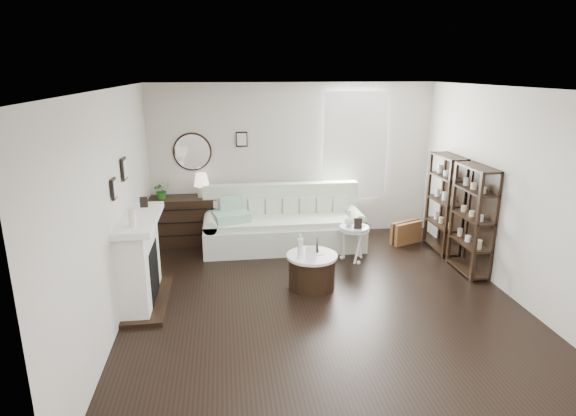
{
  "coord_description": "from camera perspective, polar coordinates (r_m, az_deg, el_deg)",
  "views": [
    {
      "loc": [
        -1.21,
        -5.59,
        2.91
      ],
      "look_at": [
        -0.35,
        0.8,
        1.05
      ],
      "focal_mm": 30.0,
      "sensor_mm": 36.0,
      "label": 1
    }
  ],
  "objects": [
    {
      "name": "room",
      "position": [
        8.61,
        5.52,
        7.29
      ],
      "size": [
        5.5,
        5.5,
        5.5
      ],
      "color": "black",
      "rests_on": "ground"
    },
    {
      "name": "fireplace",
      "position": [
        6.45,
        -17.08,
        -6.21
      ],
      "size": [
        0.5,
        1.4,
        1.84
      ],
      "color": "white",
      "rests_on": "ground"
    },
    {
      "name": "shelf_unit_far",
      "position": [
        8.24,
        18.08,
        0.49
      ],
      "size": [
        0.3,
        0.8,
        1.6
      ],
      "color": "black",
      "rests_on": "ground"
    },
    {
      "name": "shelf_unit_near",
      "position": [
        7.48,
        20.99,
        -1.36
      ],
      "size": [
        0.3,
        0.8,
        1.6
      ],
      "color": "black",
      "rests_on": "ground"
    },
    {
      "name": "sofa",
      "position": [
        8.15,
        -0.58,
        -2.25
      ],
      "size": [
        2.66,
        0.92,
        1.03
      ],
      "color": "beige",
      "rests_on": "ground"
    },
    {
      "name": "quilt",
      "position": [
        7.89,
        -6.75,
        -1.01
      ],
      "size": [
        0.64,
        0.57,
        0.14
      ],
      "primitive_type": "cube",
      "rotation": [
        0.0,
        0.0,
        0.24
      ],
      "color": "#289561",
      "rests_on": "sofa"
    },
    {
      "name": "suitcase",
      "position": [
        8.58,
        13.81,
        -2.84
      ],
      "size": [
        0.6,
        0.4,
        0.38
      ],
      "primitive_type": "cube",
      "rotation": [
        0.0,
        0.0,
        0.41
      ],
      "color": "brown",
      "rests_on": "ground"
    },
    {
      "name": "dresser",
      "position": [
        8.47,
        -12.39,
        -1.44
      ],
      "size": [
        1.22,
        0.52,
        0.81
      ],
      "color": "black",
      "rests_on": "ground"
    },
    {
      "name": "table_lamp",
      "position": [
        8.29,
        -10.2,
        2.68
      ],
      "size": [
        0.34,
        0.34,
        0.41
      ],
      "primitive_type": null,
      "rotation": [
        0.0,
        0.0,
        -0.41
      ],
      "color": "beige",
      "rests_on": "dresser"
    },
    {
      "name": "potted_plant",
      "position": [
        8.31,
        -14.75,
        2.07
      ],
      "size": [
        0.35,
        0.33,
        0.31
      ],
      "primitive_type": "imported",
      "rotation": [
        0.0,
        0.0,
        0.39
      ],
      "color": "#28611B",
      "rests_on": "dresser"
    },
    {
      "name": "drum_table",
      "position": [
        6.68,
        2.83,
        -7.44
      ],
      "size": [
        0.69,
        0.69,
        0.48
      ],
      "rotation": [
        0.0,
        0.0,
        0.03
      ],
      "color": "black",
      "rests_on": "ground"
    },
    {
      "name": "pedestal_table",
      "position": [
        7.55,
        7.86,
        -2.52
      ],
      "size": [
        0.47,
        0.47,
        0.56
      ],
      "rotation": [
        0.0,
        0.0,
        0.2
      ],
      "color": "silver",
      "rests_on": "ground"
    },
    {
      "name": "eiffel_drum",
      "position": [
        6.61,
        3.46,
        -4.54
      ],
      "size": [
        0.14,
        0.14,
        0.2
      ],
      "primitive_type": null,
      "rotation": [
        0.0,
        0.0,
        0.29
      ],
      "color": "black",
      "rests_on": "drum_table"
    },
    {
      "name": "bottle_drum",
      "position": [
        6.43,
        1.48,
        -4.5
      ],
      "size": [
        0.08,
        0.08,
        0.33
      ],
      "primitive_type": "cylinder",
      "color": "silver",
      "rests_on": "drum_table"
    },
    {
      "name": "card_frame_drum",
      "position": [
        6.38,
        2.73,
        -5.37
      ],
      "size": [
        0.14,
        0.05,
        0.18
      ],
      "primitive_type": "cube",
      "rotation": [
        -0.21,
        0.0,
        0.01
      ],
      "color": "silver",
      "rests_on": "drum_table"
    },
    {
      "name": "eiffel_ped",
      "position": [
        7.57,
        8.51,
        -1.47
      ],
      "size": [
        0.12,
        0.12,
        0.17
      ],
      "primitive_type": null,
      "rotation": [
        0.0,
        0.0,
        0.28
      ],
      "color": "black",
      "rests_on": "pedestal_table"
    },
    {
      "name": "flask_ped",
      "position": [
        7.5,
        7.28,
        -1.19
      ],
      "size": [
        0.14,
        0.14,
        0.26
      ],
      "primitive_type": null,
      "color": "silver",
      "rests_on": "pedestal_table"
    },
    {
      "name": "card_frame_ped",
      "position": [
        7.41,
        8.3,
        -1.85
      ],
      "size": [
        0.13,
        0.07,
        0.17
      ],
      "primitive_type": "cube",
      "rotation": [
        -0.21,
        0.0,
        -0.21
      ],
      "color": "black",
      "rests_on": "pedestal_table"
    }
  ]
}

